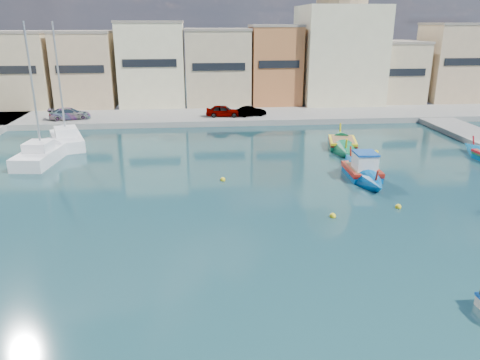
# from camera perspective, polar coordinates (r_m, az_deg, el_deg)

# --- Properties ---
(ground) EXTENTS (160.00, 160.00, 0.00)m
(ground) POSITION_cam_1_polar(r_m,az_deg,el_deg) (25.14, 15.34, -6.99)
(ground) COLOR #122E38
(ground) RESTS_ON ground
(north_quay) EXTENTS (80.00, 8.00, 0.60)m
(north_quay) POSITION_cam_1_polar(r_m,az_deg,el_deg) (54.76, 3.77, 7.81)
(north_quay) COLOR gray
(north_quay) RESTS_ON ground
(north_townhouses) EXTENTS (83.20, 7.87, 10.19)m
(north_townhouses) POSITION_cam_1_polar(r_m,az_deg,el_deg) (62.61, 8.99, 13.34)
(north_townhouses) COLOR tan
(north_townhouses) RESTS_ON ground
(church_block) EXTENTS (10.00, 10.00, 19.10)m
(church_block) POSITION_cam_1_polar(r_m,az_deg,el_deg) (63.90, 12.01, 16.35)
(church_block) COLOR beige
(church_block) RESTS_ON ground
(parked_cars) EXTENTS (23.75, 2.52, 1.29)m
(parked_cars) POSITION_cam_1_polar(r_m,az_deg,el_deg) (52.57, -9.50, 8.16)
(parked_cars) COLOR #4C1919
(parked_cars) RESTS_ON north_quay
(luzzu_blue_cabin) EXTENTS (2.34, 8.52, 2.99)m
(luzzu_blue_cabin) POSITION_cam_1_polar(r_m,az_deg,el_deg) (34.76, 14.65, 0.93)
(luzzu_blue_cabin) COLOR #0056A4
(luzzu_blue_cabin) RESTS_ON ground
(luzzu_green) EXTENTS (3.98, 8.84, 2.70)m
(luzzu_green) POSITION_cam_1_polar(r_m,az_deg,el_deg) (42.58, 12.37, 4.24)
(luzzu_green) COLOR #0A6E42
(luzzu_green) RESTS_ON ground
(yacht_north) EXTENTS (5.16, 8.98, 11.56)m
(yacht_north) POSITION_cam_1_polar(r_m,az_deg,el_deg) (46.67, -20.55, 4.94)
(yacht_north) COLOR white
(yacht_north) RESTS_ON ground
(yacht_midnorth) EXTENTS (3.31, 8.36, 11.56)m
(yacht_midnorth) POSITION_cam_1_polar(r_m,az_deg,el_deg) (41.79, -22.26, 3.23)
(yacht_midnorth) COLOR white
(yacht_midnorth) RESTS_ON ground
(mooring_buoys) EXTENTS (21.35, 22.54, 0.36)m
(mooring_buoys) POSITION_cam_1_polar(r_m,az_deg,el_deg) (30.10, 18.06, -2.75)
(mooring_buoys) COLOR yellow
(mooring_buoys) RESTS_ON ground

